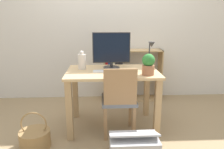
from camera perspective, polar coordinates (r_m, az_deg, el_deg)
ground_plane at (r=2.93m, az=0.10°, el=-13.19°), size 10.00×10.00×0.00m
wall_back at (r=3.71m, az=-0.84°, el=13.62°), size 8.00×0.05×2.60m
desk at (r=2.70m, az=0.11°, el=-2.12°), size 1.11×0.72×0.74m
monitor at (r=2.76m, az=-0.16°, el=6.54°), size 0.47×0.21×0.45m
keyboard at (r=2.60m, az=-0.79°, el=0.83°), size 0.38×0.11×0.02m
vase at (r=2.75m, az=-7.86°, el=3.51°), size 0.10×0.10×0.23m
desk_lamp at (r=2.69m, az=10.00°, el=5.56°), size 0.10×0.19×0.35m
potted_plant at (r=2.48m, az=9.46°, el=2.65°), size 0.14×0.14×0.24m
chair at (r=2.52m, az=1.90°, el=-6.38°), size 0.40×0.40×0.85m
bookshelf at (r=3.68m, az=2.30°, el=-0.48°), size 0.96×0.28×0.85m
basket at (r=2.59m, az=-19.46°, el=-15.38°), size 0.33×0.33×0.41m
storage_box at (r=2.25m, az=5.73°, el=-18.61°), size 0.48×0.34×0.32m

